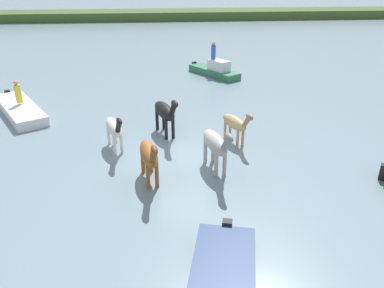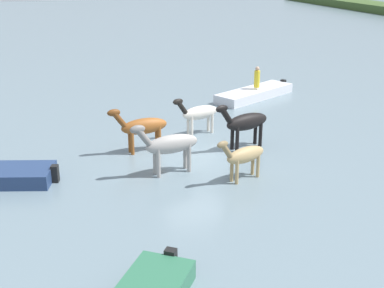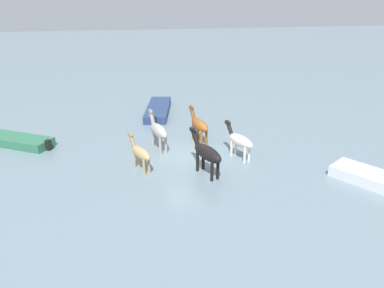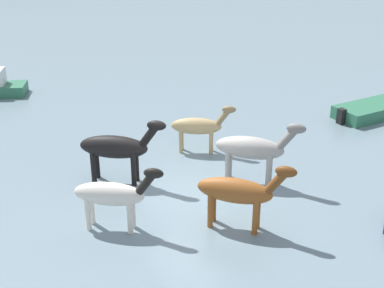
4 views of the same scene
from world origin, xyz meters
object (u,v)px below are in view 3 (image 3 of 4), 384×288
at_px(horse_pinto_flank, 199,125).
at_px(boat_tender_starboard, 13,141).
at_px(horse_dark_mare, 240,141).
at_px(horse_gray_outer, 158,131).
at_px(boat_motor_center, 158,111).
at_px(horse_lead, 207,153).
at_px(horse_rear_stallion, 140,153).

distance_m(horse_pinto_flank, boat_tender_starboard, 10.86).
height_order(horse_pinto_flank, boat_tender_starboard, horse_pinto_flank).
height_order(horse_dark_mare, horse_gray_outer, horse_gray_outer).
bearing_deg(boat_tender_starboard, boat_motor_center, -122.39).
height_order(horse_gray_outer, horse_lead, horse_lead).
xyz_separation_m(horse_dark_mare, boat_tender_starboard, (12.12, -4.83, -0.82)).
bearing_deg(horse_lead, boat_motor_center, -13.92).
relative_size(boat_tender_starboard, boat_motor_center, 0.84).
height_order(horse_lead, boat_tender_starboard, horse_lead).
distance_m(horse_dark_mare, boat_tender_starboard, 13.07).
bearing_deg(horse_dark_mare, horse_pinto_flank, 9.72).
xyz_separation_m(horse_lead, boat_motor_center, (0.87, -10.38, -0.94)).
relative_size(horse_gray_outer, horse_rear_stallion, 1.24).
relative_size(horse_pinto_flank, boat_tender_starboard, 0.51).
bearing_deg(boat_tender_starboard, horse_dark_mare, -168.83).
bearing_deg(horse_gray_outer, horse_rear_stallion, 140.94).
bearing_deg(boat_tender_starboard, horse_pinto_flank, -158.10).
bearing_deg(boat_motor_center, horse_rear_stallion, -179.74).
height_order(horse_dark_mare, boat_motor_center, horse_dark_mare).
xyz_separation_m(horse_dark_mare, horse_rear_stallion, (5.19, 0.22, -0.08)).
distance_m(horse_pinto_flank, horse_gray_outer, 2.55).
relative_size(horse_dark_mare, horse_pinto_flank, 0.93).
height_order(horse_dark_mare, boat_tender_starboard, horse_dark_mare).
relative_size(horse_dark_mare, boat_tender_starboard, 0.47).
distance_m(horse_gray_outer, boat_motor_center, 6.96).
bearing_deg(boat_motor_center, horse_pinto_flank, -152.67).
bearing_deg(horse_lead, horse_gray_outer, 8.15).
bearing_deg(horse_gray_outer, horse_pinto_flank, -88.67).
bearing_deg(boat_tender_starboard, horse_gray_outer, -165.17).
bearing_deg(horse_pinto_flank, horse_rear_stallion, 118.58).
xyz_separation_m(horse_pinto_flank, boat_motor_center, (1.55, -6.24, -0.88)).
bearing_deg(horse_rear_stallion, horse_gray_outer, -49.37).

